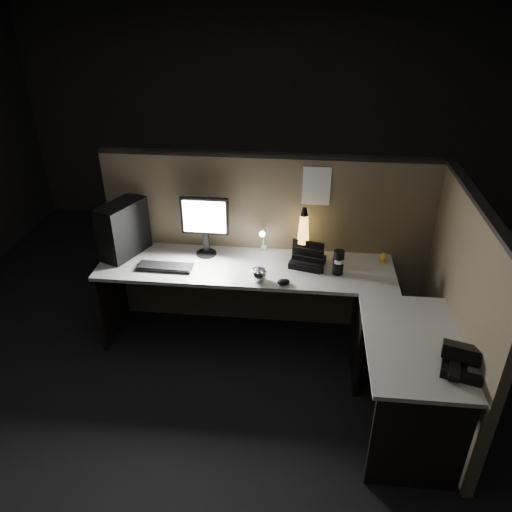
# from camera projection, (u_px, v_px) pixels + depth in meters

# --- Properties ---
(floor) EXTENTS (6.00, 6.00, 0.00)m
(floor) POSITION_uv_depth(u_px,v_px,m) (257.00, 392.00, 3.71)
(floor) COLOR black
(floor) RESTS_ON ground
(room_shell) EXTENTS (6.00, 6.00, 6.00)m
(room_shell) POSITION_uv_depth(u_px,v_px,m) (257.00, 188.00, 2.91)
(room_shell) COLOR silver
(room_shell) RESTS_ON ground
(partition_back) EXTENTS (2.66, 0.06, 1.50)m
(partition_back) POSITION_uv_depth(u_px,v_px,m) (268.00, 244.00, 4.14)
(partition_back) COLOR brown
(partition_back) RESTS_ON ground
(partition_right) EXTENTS (0.06, 1.66, 1.50)m
(partition_right) POSITION_uv_depth(u_px,v_px,m) (458.00, 313.00, 3.31)
(partition_right) COLOR brown
(partition_right) RESTS_ON ground
(desk) EXTENTS (2.60, 1.60, 0.73)m
(desk) POSITION_uv_depth(u_px,v_px,m) (285.00, 310.00, 3.63)
(desk) COLOR #B8B5AD
(desk) RESTS_ON ground
(pc_tower) EXTENTS (0.34, 0.46, 0.44)m
(pc_tower) POSITION_uv_depth(u_px,v_px,m) (123.00, 229.00, 3.95)
(pc_tower) COLOR black
(pc_tower) RESTS_ON desk
(monitor) EXTENTS (0.38, 0.16, 0.49)m
(monitor) POSITION_uv_depth(u_px,v_px,m) (205.00, 221.00, 3.91)
(monitor) COLOR black
(monitor) RESTS_ON desk
(keyboard) EXTENTS (0.43, 0.15, 0.02)m
(keyboard) POSITION_uv_depth(u_px,v_px,m) (165.00, 267.00, 3.84)
(keyboard) COLOR black
(keyboard) RESTS_ON desk
(mouse) EXTENTS (0.11, 0.10, 0.04)m
(mouse) POSITION_uv_depth(u_px,v_px,m) (283.00, 282.00, 3.64)
(mouse) COLOR black
(mouse) RESTS_ON desk
(clip_lamp) EXTENTS (0.04, 0.18, 0.23)m
(clip_lamp) POSITION_uv_depth(u_px,v_px,m) (263.00, 238.00, 3.99)
(clip_lamp) COLOR silver
(clip_lamp) RESTS_ON desk
(organizer) EXTENTS (0.30, 0.28, 0.19)m
(organizer) POSITION_uv_depth(u_px,v_px,m) (308.00, 259.00, 3.88)
(organizer) COLOR black
(organizer) RESTS_ON desk
(lava_lamp) EXTENTS (0.12, 0.12, 0.43)m
(lava_lamp) POSITION_uv_depth(u_px,v_px,m) (303.00, 237.00, 3.91)
(lava_lamp) COLOR black
(lava_lamp) RESTS_ON desk
(travel_mug) EXTENTS (0.09, 0.09, 0.19)m
(travel_mug) POSITION_uv_depth(u_px,v_px,m) (338.00, 262.00, 3.73)
(travel_mug) COLOR black
(travel_mug) RESTS_ON desk
(steel_mug) EXTENTS (0.14, 0.14, 0.09)m
(steel_mug) POSITION_uv_depth(u_px,v_px,m) (259.00, 275.00, 3.67)
(steel_mug) COLOR silver
(steel_mug) RESTS_ON desk
(figurine) EXTENTS (0.06, 0.06, 0.06)m
(figurine) POSITION_uv_depth(u_px,v_px,m) (383.00, 256.00, 3.90)
(figurine) COLOR yellow
(figurine) RESTS_ON desk
(pinned_paper) EXTENTS (0.21, 0.00, 0.31)m
(pinned_paper) POSITION_uv_depth(u_px,v_px,m) (316.00, 186.00, 3.81)
(pinned_paper) COLOR white
(pinned_paper) RESTS_ON partition_back
(desk_phone) EXTENTS (0.31, 0.31, 0.15)m
(desk_phone) POSITION_uv_depth(u_px,v_px,m) (465.00, 361.00, 2.84)
(desk_phone) COLOR black
(desk_phone) RESTS_ON desk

